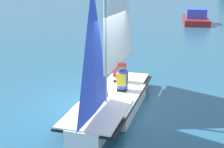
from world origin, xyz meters
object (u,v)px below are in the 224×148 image
sailboat_main (113,80)px  sailor_helm (122,82)px  motorboat_distant (196,18)px  sailor_crew (119,73)px

sailboat_main → sailor_helm: sailboat_main is taller
sailor_helm → motorboat_distant: size_ratio=0.22×
sailor_crew → motorboat_distant: size_ratio=0.22×
sailor_helm → sailor_crew: (0.79, 0.12, 0.00)m
sailboat_main → sailor_helm: 0.46m
sailor_crew → motorboat_distant: bearing=174.7°
sailboat_main → sailor_crew: bearing=-172.4°
sailboat_main → sailor_helm: (0.34, -0.25, -0.17)m
motorboat_distant → sailor_helm: bearing=-10.4°
sailboat_main → sailor_crew: size_ratio=4.54×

